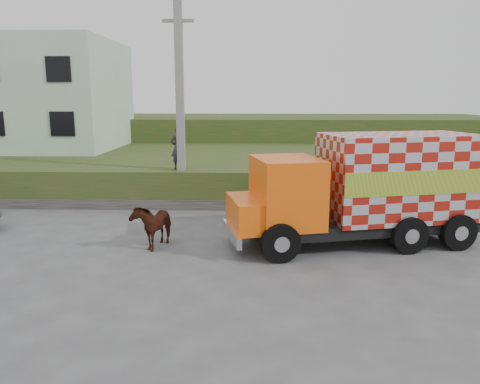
{
  "coord_description": "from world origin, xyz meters",
  "views": [
    {
      "loc": [
        1.87,
        -13.85,
        4.33
      ],
      "look_at": [
        1.44,
        1.23,
        1.3
      ],
      "focal_mm": 35.0,
      "sensor_mm": 36.0,
      "label": 1
    }
  ],
  "objects_px": {
    "cow": "(153,224)",
    "pedestrian": "(178,148)",
    "cargo_truck": "(367,188)",
    "utility_pole": "(180,105)"
  },
  "relations": [
    {
      "from": "cargo_truck",
      "to": "pedestrian",
      "type": "xyz_separation_m",
      "value": [
        -6.42,
        4.95,
        0.66
      ]
    },
    {
      "from": "utility_pole",
      "to": "pedestrian",
      "type": "xyz_separation_m",
      "value": [
        -0.16,
        0.28,
        -1.72
      ]
    },
    {
      "from": "utility_pole",
      "to": "cow",
      "type": "distance_m",
      "value": 6.19
    },
    {
      "from": "pedestrian",
      "to": "utility_pole",
      "type": "bearing_deg",
      "value": 99.74
    },
    {
      "from": "utility_pole",
      "to": "cow",
      "type": "xyz_separation_m",
      "value": [
        -0.09,
        -5.17,
        -3.4
      ]
    },
    {
      "from": "cow",
      "to": "pedestrian",
      "type": "relative_size",
      "value": 0.93
    },
    {
      "from": "cargo_truck",
      "to": "cow",
      "type": "xyz_separation_m",
      "value": [
        -6.35,
        -0.49,
        -1.02
      ]
    },
    {
      "from": "cargo_truck",
      "to": "cow",
      "type": "bearing_deg",
      "value": 171.57
    },
    {
      "from": "utility_pole",
      "to": "cargo_truck",
      "type": "distance_m",
      "value": 8.17
    },
    {
      "from": "utility_pole",
      "to": "cow",
      "type": "height_order",
      "value": "utility_pole"
    }
  ]
}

